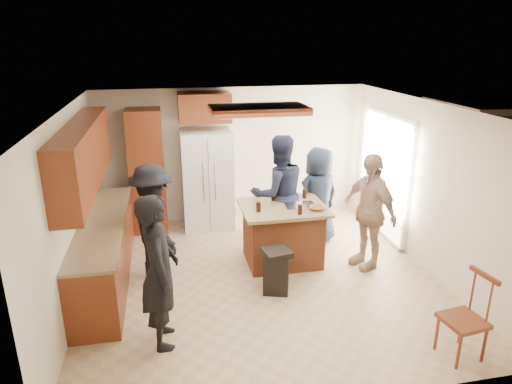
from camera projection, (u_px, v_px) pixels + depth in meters
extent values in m
plane|color=tan|center=(261.00, 278.00, 6.70)|extent=(5.00, 5.00, 0.00)
plane|color=white|center=(262.00, 107.00, 5.89)|extent=(5.00, 5.00, 0.00)
plane|color=beige|center=(234.00, 154.00, 8.61)|extent=(5.00, 0.00, 5.00)
plane|color=beige|center=(321.00, 293.00, 3.98)|extent=(5.00, 0.00, 5.00)
plane|color=beige|center=(70.00, 211.00, 5.82)|extent=(0.00, 5.00, 5.00)
plane|color=beige|center=(426.00, 187.00, 6.76)|extent=(0.00, 5.00, 5.00)
cube|color=white|center=(386.00, 177.00, 7.94)|extent=(0.02, 1.60, 2.10)
cube|color=white|center=(385.00, 177.00, 7.93)|extent=(0.08, 1.72, 2.10)
cube|color=maroon|center=(259.00, 110.00, 6.09)|extent=(1.30, 0.70, 0.10)
cube|color=white|center=(259.00, 114.00, 6.11)|extent=(1.10, 0.50, 0.02)
cube|color=olive|center=(455.00, 228.00, 8.58)|extent=(3.00, 3.00, 0.10)
cube|color=#593319|center=(476.00, 164.00, 8.93)|extent=(1.40, 1.60, 2.00)
imported|color=black|center=(159.00, 272.00, 5.04)|extent=(0.52, 0.69, 1.81)
imported|color=#1B2036|center=(279.00, 194.00, 7.33)|extent=(1.00, 0.69, 1.93)
imported|color=#192133|center=(318.00, 196.00, 7.64)|extent=(0.95, 0.80, 1.66)
imported|color=tan|center=(369.00, 211.00, 6.81)|extent=(0.83, 1.16, 1.78)
imported|color=black|center=(153.00, 222.00, 6.52)|extent=(0.93, 1.21, 1.71)
cube|color=maroon|center=(105.00, 253.00, 6.51)|extent=(0.60, 3.00, 0.88)
cube|color=#846B4C|center=(101.00, 223.00, 6.36)|extent=(0.64, 3.00, 0.04)
cube|color=maroon|center=(83.00, 156.00, 6.02)|extent=(0.35, 3.00, 0.85)
cube|color=maroon|center=(147.00, 171.00, 8.08)|extent=(0.60, 0.60, 2.20)
cube|color=maroon|center=(204.00, 107.00, 7.92)|extent=(0.90, 0.60, 0.50)
cube|color=white|center=(207.00, 180.00, 8.27)|extent=(0.90, 0.72, 1.80)
cube|color=gray|center=(209.00, 186.00, 7.93)|extent=(0.01, 0.01, 1.71)
cylinder|color=silver|center=(203.00, 182.00, 7.86)|extent=(0.02, 0.02, 0.70)
cylinder|color=silver|center=(215.00, 181.00, 7.90)|extent=(0.02, 0.02, 0.70)
cube|color=brown|center=(283.00, 236.00, 7.06)|extent=(1.10, 0.85, 0.88)
cube|color=#8F7B52|center=(283.00, 208.00, 6.91)|extent=(1.28, 1.03, 0.05)
cube|color=silver|center=(300.00, 205.00, 6.90)|extent=(0.47, 0.37, 0.02)
imported|color=brown|center=(317.00, 208.00, 6.75)|extent=(0.22, 0.22, 0.05)
cylinder|color=black|center=(259.00, 207.00, 6.66)|extent=(0.07, 0.07, 0.15)
cylinder|color=black|center=(273.00, 196.00, 7.13)|extent=(0.07, 0.07, 0.15)
cylinder|color=black|center=(305.00, 194.00, 7.23)|extent=(0.07, 0.07, 0.15)
cylinder|color=black|center=(300.00, 209.00, 6.57)|extent=(0.07, 0.07, 0.15)
cube|color=black|center=(276.00, 273.00, 6.29)|extent=(0.43, 0.43, 0.55)
cube|color=black|center=(277.00, 252.00, 6.18)|extent=(0.41, 0.41, 0.08)
cube|color=maroon|center=(463.00, 321.00, 4.94)|extent=(0.47, 0.47, 0.05)
cylinder|color=maroon|center=(459.00, 351.00, 4.81)|extent=(0.04, 0.04, 0.44)
cylinder|color=maroon|center=(484.00, 345.00, 4.92)|extent=(0.04, 0.04, 0.44)
cylinder|color=maroon|center=(437.00, 333.00, 5.11)|extent=(0.04, 0.04, 0.44)
cylinder|color=maroon|center=(461.00, 327.00, 5.22)|extent=(0.04, 0.04, 0.44)
cube|color=maroon|center=(485.00, 275.00, 4.83)|extent=(0.09, 0.40, 0.05)
cylinder|color=maroon|center=(490.00, 302.00, 4.80)|extent=(0.03, 0.03, 0.50)
cylinder|color=maroon|center=(473.00, 290.00, 5.02)|extent=(0.03, 0.03, 0.50)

